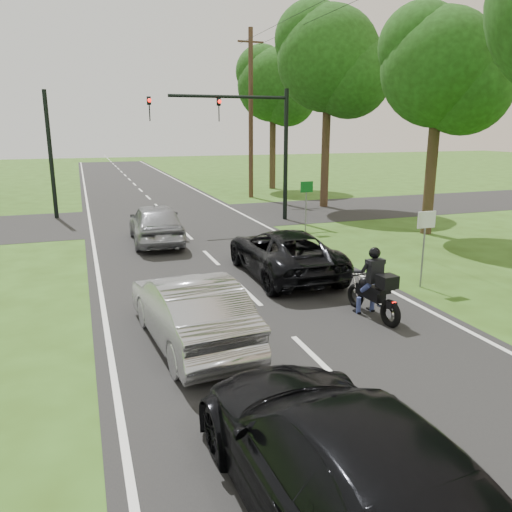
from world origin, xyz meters
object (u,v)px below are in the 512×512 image
(silver_sedan, at_px, (190,310))
(silver_suv, at_px, (156,223))
(motorcycle_rider, at_px, (375,290))
(dark_car_behind, at_px, (343,465))
(utility_pole_far, at_px, (251,114))
(dark_suv, at_px, (283,252))
(sign_white, at_px, (425,231))
(traffic_signal, at_px, (248,131))
(sign_green, at_px, (306,194))

(silver_sedan, height_order, silver_suv, silver_suv)
(motorcycle_rider, xyz_separation_m, dark_car_behind, (-3.79, -5.34, 0.11))
(motorcycle_rider, distance_m, silver_suv, 10.10)
(dark_car_behind, height_order, utility_pole_far, utility_pole_far)
(dark_suv, relative_size, silver_suv, 1.10)
(dark_car_behind, distance_m, sign_white, 9.33)
(dark_car_behind, height_order, sign_white, sign_white)
(silver_suv, xyz_separation_m, traffic_signal, (4.73, 3.11, 3.35))
(dark_suv, relative_size, sign_green, 2.33)
(dark_suv, bearing_deg, motorcycle_rider, 100.65)
(silver_suv, bearing_deg, utility_pole_far, -122.37)
(motorcycle_rider, relative_size, traffic_signal, 0.31)
(silver_sedan, bearing_deg, traffic_signal, -118.64)
(dark_suv, height_order, silver_suv, silver_suv)
(dark_suv, relative_size, sign_white, 2.33)
(traffic_signal, relative_size, utility_pole_far, 0.64)
(traffic_signal, distance_m, sign_white, 11.39)
(silver_suv, height_order, utility_pole_far, utility_pole_far)
(traffic_signal, bearing_deg, sign_green, -62.62)
(dark_car_behind, xyz_separation_m, utility_pole_far, (7.77, 25.89, 4.31))
(traffic_signal, xyz_separation_m, utility_pole_far, (2.86, 8.00, 0.95))
(utility_pole_far, relative_size, sign_white, 4.71)
(dark_suv, bearing_deg, dark_car_behind, 72.17)
(motorcycle_rider, distance_m, traffic_signal, 13.06)
(sign_white, relative_size, sign_green, 1.00)
(silver_suv, bearing_deg, motorcycle_rider, 112.95)
(motorcycle_rider, bearing_deg, sign_green, 70.15)
(sign_green, bearing_deg, sign_white, -91.43)
(motorcycle_rider, height_order, dark_car_behind, motorcycle_rider)
(dark_car_behind, xyz_separation_m, sign_green, (6.47, 14.87, 0.83))
(dark_suv, relative_size, silver_sedan, 1.13)
(dark_car_behind, bearing_deg, motorcycle_rider, -127.47)
(silver_suv, bearing_deg, sign_white, 129.58)
(silver_suv, height_order, dark_car_behind, silver_suv)
(motorcycle_rider, xyz_separation_m, silver_suv, (-3.61, 9.43, 0.12))
(motorcycle_rider, distance_m, sign_green, 9.93)
(dark_suv, xyz_separation_m, silver_suv, (-2.94, 5.55, 0.08))
(motorcycle_rider, xyz_separation_m, utility_pole_far, (3.98, 20.54, 4.42))
(traffic_signal, relative_size, sign_green, 3.00)
(silver_suv, bearing_deg, dark_suv, 119.90)
(dark_car_behind, distance_m, traffic_signal, 18.85)
(motorcycle_rider, height_order, sign_green, sign_green)
(motorcycle_rider, height_order, silver_suv, motorcycle_rider)
(sign_white, xyz_separation_m, sign_green, (0.20, 8.00, 0.00))
(silver_sedan, xyz_separation_m, dark_car_behind, (0.54, -5.31, 0.04))
(motorcycle_rider, height_order, dark_suv, motorcycle_rider)
(dark_suv, bearing_deg, traffic_signal, -100.89)
(motorcycle_rider, height_order, traffic_signal, traffic_signal)
(silver_sedan, relative_size, traffic_signal, 0.69)
(dark_car_behind, bearing_deg, sign_white, -134.53)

